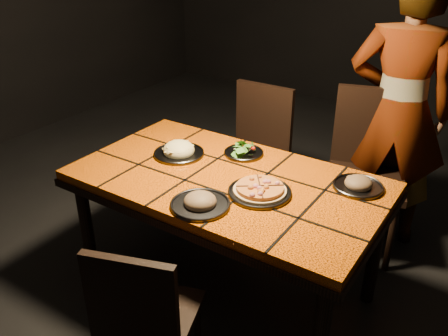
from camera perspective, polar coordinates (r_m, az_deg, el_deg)
The scene contains 11 objects.
room_shell at distance 2.21m, azimuth 0.43°, elevation 16.32°, with size 6.04×7.04×3.08m.
dining_table at distance 2.50m, azimuth 0.36°, elevation -2.66°, with size 1.62×0.92×0.75m.
chair_near at distance 2.08m, azimuth -9.61°, elevation -17.02°, with size 0.48×0.48×0.84m.
chair_far_left at distance 3.31m, azimuth 3.83°, elevation 2.76°, with size 0.43×0.43×0.96m.
chair_far_right at distance 3.11m, azimuth 16.87°, elevation 0.82°, with size 0.59×0.59×1.04m.
diner at distance 3.14m, azimuth 20.23°, elevation 6.41°, with size 0.65×0.42×1.77m, color brown.
plate_pizza at distance 2.31m, azimuth 4.32°, elevation -2.73°, with size 0.36×0.36×0.04m.
plate_pasta at distance 2.70m, azimuth -5.46°, elevation 2.06°, with size 0.29×0.29×0.09m.
plate_salad at distance 2.69m, azimuth 2.40°, elevation 2.14°, with size 0.23×0.23×0.07m.
plate_mushroom_a at distance 2.20m, azimuth -2.88°, elevation -4.08°, with size 0.28×0.28×0.09m.
plate_mushroom_b at distance 2.44m, azimuth 15.86°, elevation -1.88°, with size 0.25×0.25×0.08m.
Camera 1 is at (1.19, -1.81, 1.92)m, focal length 38.00 mm.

